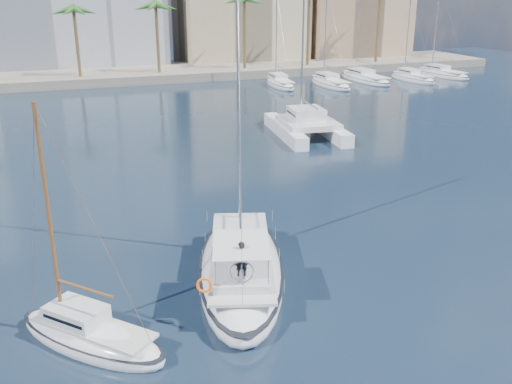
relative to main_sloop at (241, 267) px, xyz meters
name	(u,v)px	position (x,y,z in m)	size (l,w,h in m)	color
ground	(265,255)	(1.84, 1.75, -0.54)	(160.00, 160.00, 0.00)	black
quay	(115,75)	(1.84, 62.75, 0.06)	(120.00, 14.00, 1.20)	gray
building_beige	(239,3)	(23.84, 71.75, 9.46)	(20.00, 14.00, 20.00)	beige
building_tan_right	(352,8)	(43.84, 69.75, 8.46)	(18.00, 12.00, 18.00)	tan
palm_centre	(113,5)	(1.84, 58.75, 9.75)	(3.60, 3.60, 12.30)	brown
palm_right	(342,3)	(35.84, 58.75, 9.75)	(3.60, 3.60, 12.30)	brown
main_sloop	(241,267)	(0.00, 0.00, 0.00)	(7.27, 12.59, 17.81)	white
small_sloop	(90,336)	(-6.99, -3.06, -0.15)	(6.08, 6.39, 9.65)	white
catamaran	(306,124)	(13.95, 23.19, 0.56)	(6.28, 10.81, 15.22)	white
seagull	(229,241)	(0.31, 2.84, 0.00)	(1.05, 0.45, 0.19)	silver
moored_yacht_a	(280,86)	(21.84, 48.75, -0.54)	(2.72, 9.35, 11.90)	white
moored_yacht_b	(330,86)	(28.34, 46.75, -0.54)	(3.14, 10.78, 13.72)	white
moored_yacht_c	(365,81)	(34.84, 48.75, -0.54)	(3.55, 12.21, 15.54)	white
moored_yacht_d	(412,81)	(41.34, 46.75, -0.54)	(2.72, 9.35, 11.90)	white
moored_yacht_e	(442,76)	(47.84, 48.75, -0.54)	(3.14, 10.78, 13.72)	white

